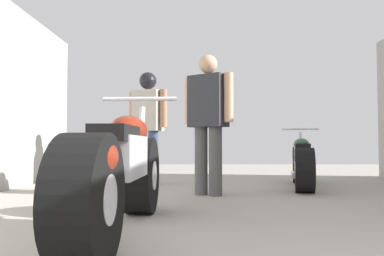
# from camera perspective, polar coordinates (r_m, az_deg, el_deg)

# --- Properties ---
(ground_plane) EXTENTS (16.42, 16.42, 0.00)m
(ground_plane) POSITION_cam_1_polar(r_m,az_deg,el_deg) (3.92, 7.55, -11.45)
(ground_plane) COLOR #9E998E
(motorcycle_maroon_cruiser) EXTENTS (0.66, 2.23, 1.04)m
(motorcycle_maroon_cruiser) POSITION_cam_1_polar(r_m,az_deg,el_deg) (2.76, -10.49, -6.30)
(motorcycle_maroon_cruiser) COLOR black
(motorcycle_maroon_cruiser) RESTS_ON ground_plane
(motorcycle_black_naked) EXTENTS (0.71, 1.88, 0.88)m
(motorcycle_black_naked) POSITION_cam_1_polar(r_m,az_deg,el_deg) (5.82, 15.80, -4.88)
(motorcycle_black_naked) COLOR black
(motorcycle_black_naked) RESTS_ON ground_plane
(mechanic_in_blue) EXTENTS (0.63, 0.47, 1.71)m
(mechanic_in_blue) POSITION_cam_1_polar(r_m,az_deg,el_deg) (4.76, 2.37, 1.84)
(mechanic_in_blue) COLOR #4C4C4C
(mechanic_in_blue) RESTS_ON ground_plane
(mechanic_with_helmet) EXTENTS (0.66, 0.42, 1.74)m
(mechanic_with_helmet) POSITION_cam_1_polar(r_m,az_deg,el_deg) (6.11, -6.48, 1.63)
(mechanic_with_helmet) COLOR #384766
(mechanic_with_helmet) RESTS_ON ground_plane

